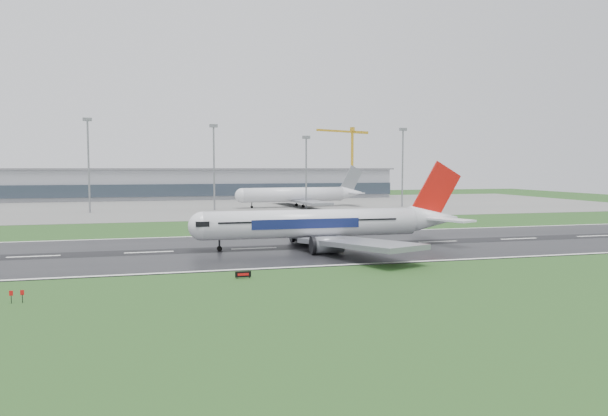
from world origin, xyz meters
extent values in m
plane|color=#1F4419|center=(0.00, 0.00, 0.00)|extent=(520.00, 520.00, 0.00)
cube|color=black|center=(0.00, 0.00, 0.05)|extent=(400.00, 45.00, 0.10)
cube|color=slate|center=(0.00, 125.00, 0.04)|extent=(400.00, 130.00, 0.08)
cube|color=gray|center=(0.00, 185.00, 7.50)|extent=(240.00, 36.00, 15.00)
cylinder|color=gray|center=(-22.93, 100.00, 16.15)|extent=(0.64, 0.64, 32.31)
cylinder|color=gray|center=(20.93, 100.00, 15.46)|extent=(0.64, 0.64, 30.91)
cylinder|color=gray|center=(56.43, 100.00, 13.57)|extent=(0.64, 0.64, 27.14)
cylinder|color=gray|center=(96.96, 100.00, 15.44)|extent=(0.64, 0.64, 30.87)
camera|label=1|loc=(3.22, -106.38, 16.03)|focal=32.35mm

